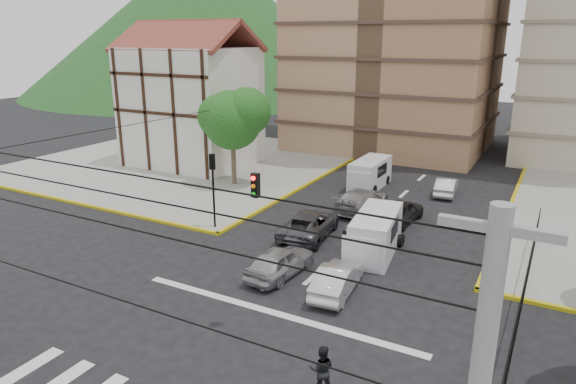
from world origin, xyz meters
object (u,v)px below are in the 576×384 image
Objects in this scene: car_silver_front_left at (280,261)px; pedestrian_crosswalk at (322,369)px; traffic_light_nw at (213,178)px; van_left_lane at (369,175)px; van_right_lane at (374,236)px; car_white_front_right at (337,279)px.

pedestrian_crosswalk reaches higher than car_silver_front_left.
car_silver_front_left is 2.51× the size of pedestrian_crosswalk.
traffic_light_nw reaches higher than van_left_lane.
traffic_light_nw is 0.86× the size of van_right_lane.
traffic_light_nw is 2.63× the size of pedestrian_crosswalk.
van_left_lane is at bearing 103.60° from van_right_lane.
car_white_front_right is at bearing -98.34° from van_right_lane.
van_right_lane is at bearing -102.68° from pedestrian_crosswalk.
traffic_light_nw is at bearing -111.45° from van_left_lane.
car_white_front_right is 2.41× the size of pedestrian_crosswalk.
traffic_light_nw is 1.09× the size of car_white_front_right.
car_silver_front_left is at bearing -84.65° from van_left_lane.
car_white_front_right is (-0.06, -4.66, -0.41)m from van_right_lane.
traffic_light_nw reaches higher than car_silver_front_left.
van_left_lane is at bearing -80.54° from car_white_front_right.
pedestrian_crosswalk is (2.21, -6.37, 0.17)m from car_white_front_right.
pedestrian_crosswalk is at bearing 103.35° from car_white_front_right.
van_right_lane is 3.07× the size of pedestrian_crosswalk.
car_silver_front_left is at bearing -75.38° from pedestrian_crosswalk.
van_left_lane is 16.75m from car_white_front_right.
pedestrian_crosswalk is (5.27, -6.67, 0.12)m from car_silver_front_left.
van_left_lane is at bearing -97.36° from pedestrian_crosswalk.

